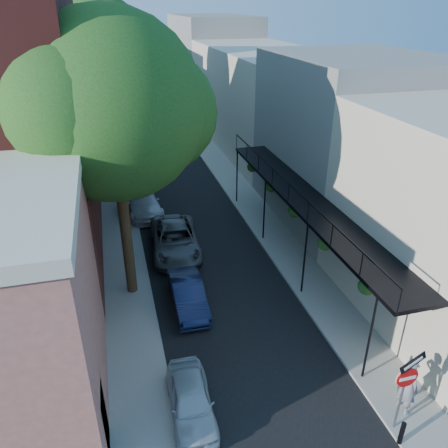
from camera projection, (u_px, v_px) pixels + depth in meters
road_surface at (160, 151)px, 37.23m from camera, size 6.00×64.00×0.01m
sidewalk_left at (112, 154)px, 36.29m from camera, size 2.00×64.00×0.12m
sidewalk_right at (206, 147)px, 38.12m from camera, size 2.00×64.00×0.12m
buildings_left at (30, 101)px, 31.79m from camera, size 10.10×59.10×12.00m
buildings_right at (264, 94)px, 36.84m from camera, size 9.80×55.00×10.00m
sign_post at (406, 380)px, 12.04m from camera, size 0.89×0.17×2.99m
bollard at (402, 433)px, 12.29m from camera, size 0.14×0.14×0.80m
oak_near at (124, 109)px, 15.89m from camera, size 7.48×6.80×11.42m
oak_mid at (116, 93)px, 23.11m from camera, size 6.60×6.00×10.20m
oak_far at (109, 52)px, 30.36m from camera, size 7.70×7.00×11.90m
parked_car_a at (191, 400)px, 13.26m from camera, size 1.43×3.30×1.11m
parked_car_b at (188, 295)px, 17.98m from camera, size 1.28×3.62×1.19m
parked_car_c at (175, 239)px, 21.94m from camera, size 2.64×5.14×1.39m
parked_car_d at (142, 202)px, 26.11m from camera, size 2.31×4.84×1.36m
parked_car_e at (135, 175)px, 30.10m from camera, size 2.09×4.18×1.37m
parked_car_f at (143, 150)px, 35.25m from camera, size 1.89×4.23×1.35m
pedestrian at (408, 385)px, 13.06m from camera, size 0.54×0.77×2.00m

